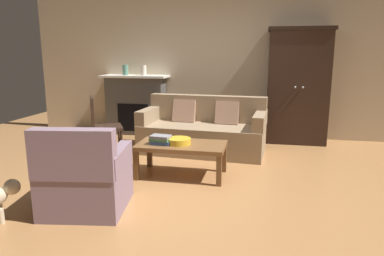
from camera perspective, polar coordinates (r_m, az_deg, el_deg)
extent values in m
plane|color=#B27A47|center=(4.45, -0.17, -8.19)|extent=(9.60, 9.60, 0.00)
cube|color=beige|center=(6.70, 4.33, 10.81)|extent=(7.20, 0.10, 2.80)
cube|color=#4C4947|center=(6.90, -8.96, 3.55)|extent=(1.10, 0.36, 1.08)
cube|color=black|center=(6.76, -9.45, 1.65)|extent=(0.60, 0.01, 0.52)
cube|color=white|center=(6.82, -9.18, 8.19)|extent=(1.26, 0.48, 0.04)
cube|color=black|center=(6.36, 16.55, 6.17)|extent=(1.00, 0.52, 1.89)
cube|color=black|center=(6.35, 17.09, 14.95)|extent=(1.06, 0.55, 0.06)
sphere|color=#ADAFB5|center=(6.08, 16.22, 6.30)|extent=(0.04, 0.04, 0.04)
sphere|color=#ADAFB5|center=(6.09, 17.35, 6.24)|extent=(0.04, 0.04, 0.04)
cube|color=#937A5B|center=(5.55, 1.64, -1.72)|extent=(1.95, 0.97, 0.44)
cube|color=#937A5B|center=(5.79, 2.47, 3.19)|extent=(1.91, 0.31, 0.42)
cube|color=#937A5B|center=(5.75, -6.89, 2.05)|extent=(0.22, 0.81, 0.22)
cube|color=#937A5B|center=(5.34, 10.86, 1.15)|extent=(0.22, 0.81, 0.22)
cube|color=#9E755B|center=(5.75, -1.25, 2.74)|extent=(0.37, 0.21, 0.37)
cube|color=#9E755B|center=(5.59, 5.64, 2.42)|extent=(0.37, 0.21, 0.37)
cube|color=brown|center=(4.46, -1.70, -2.83)|extent=(1.10, 0.60, 0.05)
cube|color=brown|center=(4.42, -8.94, -5.94)|extent=(0.06, 0.06, 0.37)
cube|color=brown|center=(4.19, 4.36, -6.86)|extent=(0.06, 0.06, 0.37)
cube|color=brown|center=(4.89, -6.82, -4.12)|extent=(0.06, 0.06, 0.37)
cube|color=brown|center=(4.68, 5.16, -4.83)|extent=(0.06, 0.06, 0.37)
cylinder|color=gold|center=(4.43, -2.08, -2.11)|extent=(0.30, 0.30, 0.07)
cube|color=#38569E|center=(4.44, -4.94, -2.29)|extent=(0.25, 0.18, 0.05)
cube|color=#427A4C|center=(4.43, -5.11, -1.81)|extent=(0.26, 0.19, 0.03)
cube|color=gray|center=(4.42, -5.07, -1.40)|extent=(0.26, 0.19, 0.03)
cylinder|color=slate|center=(6.88, -10.63, 9.13)|extent=(0.10, 0.10, 0.19)
cylinder|color=beige|center=(6.75, -7.76, 9.16)|extent=(0.10, 0.10, 0.19)
cube|color=gray|center=(3.75, -16.44, -9.20)|extent=(0.87, 0.87, 0.42)
cube|color=gray|center=(3.34, -18.59, -4.02)|extent=(0.78, 0.28, 0.46)
cube|color=gray|center=(3.56, -11.69, -4.84)|extent=(0.23, 0.71, 0.20)
cube|color=gray|center=(3.78, -21.47, -4.46)|extent=(0.23, 0.71, 0.20)
cube|color=black|center=(5.51, -13.47, 0.09)|extent=(0.60, 0.60, 0.04)
cylinder|color=black|center=(5.39, -11.21, -2.52)|extent=(0.04, 0.04, 0.41)
cylinder|color=black|center=(5.76, -11.61, -1.61)|extent=(0.04, 0.04, 0.41)
cylinder|color=black|center=(5.37, -15.24, -2.78)|extent=(0.04, 0.04, 0.41)
cylinder|color=black|center=(5.74, -15.38, -1.85)|extent=(0.04, 0.04, 0.41)
cube|color=black|center=(5.46, -15.69, 2.48)|extent=(0.25, 0.41, 0.45)
sphere|color=beige|center=(3.75, -26.90, -8.42)|extent=(0.15, 0.15, 0.15)
cylinder|color=beige|center=(3.88, -28.44, -11.72)|extent=(0.06, 0.06, 0.14)
cylinder|color=beige|center=(3.78, -28.29, -12.33)|extent=(0.06, 0.06, 0.14)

